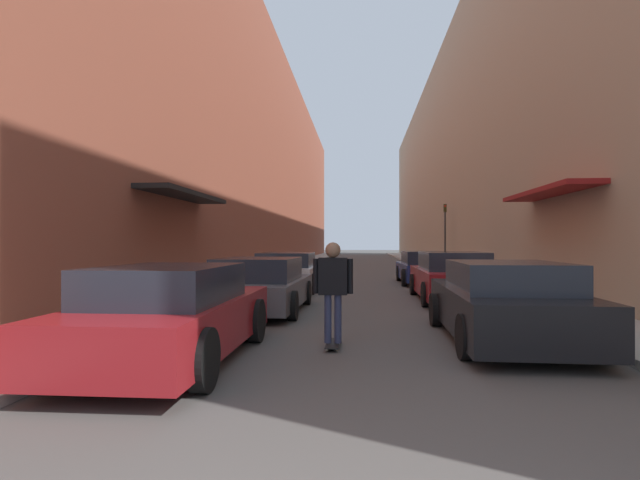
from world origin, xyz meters
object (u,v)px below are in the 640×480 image
(parked_car_left_0, at_px, (173,315))
(traffic_light, at_px, (445,229))
(parked_car_right_2, at_px, (424,268))
(parked_car_right_1, at_px, (451,277))
(parked_car_right_0, at_px, (505,303))
(parked_car_left_2, at_px, (288,272))
(skateboarder, at_px, (333,283))
(parked_car_left_1, at_px, (260,286))

(parked_car_left_0, xyz_separation_m, traffic_light, (7.26, 22.40, 1.74))
(parked_car_left_0, xyz_separation_m, parked_car_right_2, (4.91, 13.01, -0.02))
(parked_car_right_1, bearing_deg, parked_car_left_0, -123.84)
(parked_car_right_0, height_order, parked_car_right_1, parked_car_right_1)
(parked_car_right_1, bearing_deg, traffic_light, 81.29)
(parked_car_right_0, relative_size, parked_car_right_2, 1.07)
(parked_car_left_0, bearing_deg, parked_car_left_2, 89.69)
(parked_car_right_2, relative_size, skateboarder, 2.62)
(parked_car_right_2, bearing_deg, parked_car_left_0, -110.69)
(parked_car_left_2, relative_size, parked_car_right_1, 0.98)
(parked_car_left_0, bearing_deg, parked_car_right_1, 56.16)
(parked_car_left_2, xyz_separation_m, skateboarder, (2.03, -8.93, 0.37))
(parked_car_left_0, height_order, parked_car_right_0, parked_car_left_0)
(parked_car_right_1, height_order, traffic_light, traffic_light)
(parked_car_right_2, bearing_deg, parked_car_right_0, -90.50)
(parked_car_right_1, bearing_deg, skateboarder, -114.52)
(parked_car_left_0, xyz_separation_m, parked_car_left_1, (0.18, 4.86, -0.03))
(parked_car_right_1, height_order, parked_car_right_2, parked_car_right_1)
(parked_car_left_1, height_order, skateboarder, skateboarder)
(parked_car_left_0, xyz_separation_m, skateboarder, (2.08, 1.09, 0.35))
(parked_car_left_1, bearing_deg, parked_car_right_2, 59.83)
(parked_car_left_2, distance_m, parked_car_right_1, 5.56)
(parked_car_right_0, bearing_deg, skateboarder, -165.82)
(traffic_light, bearing_deg, skateboarder, -103.65)
(parked_car_left_1, distance_m, traffic_light, 19.00)
(parked_car_left_1, bearing_deg, parked_car_right_0, -33.59)
(parked_car_left_2, distance_m, traffic_light, 14.43)
(parked_car_left_0, height_order, parked_car_right_2, parked_car_left_0)
(parked_car_left_2, height_order, skateboarder, skateboarder)
(parked_car_left_0, relative_size, skateboarder, 2.70)
(parked_car_left_0, relative_size, parked_car_right_0, 0.96)
(parked_car_left_1, relative_size, parked_car_left_2, 0.92)
(parked_car_left_1, relative_size, parked_car_right_1, 0.90)
(parked_car_left_2, xyz_separation_m, parked_car_right_2, (4.86, 2.99, -0.01))
(parked_car_left_2, bearing_deg, parked_car_right_1, -28.10)
(parked_car_left_0, xyz_separation_m, parked_car_right_1, (4.96, 7.40, 0.02))
(traffic_light, bearing_deg, parked_car_right_0, -96.76)
(parked_car_right_1, height_order, skateboarder, skateboarder)
(parked_car_left_1, relative_size, traffic_light, 1.16)
(parked_car_right_1, relative_size, traffic_light, 1.30)
(parked_car_left_1, bearing_deg, parked_car_right_1, 27.96)
(parked_car_left_2, xyz_separation_m, parked_car_right_0, (4.76, -8.24, 0.01))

